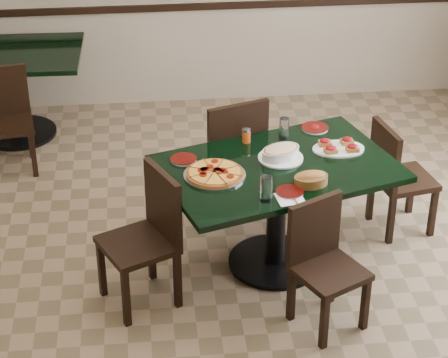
{
  "coord_description": "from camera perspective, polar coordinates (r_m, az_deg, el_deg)",
  "views": [
    {
      "loc": [
        -0.54,
        -4.62,
        3.42
      ],
      "look_at": [
        -0.06,
        0.0,
        0.73
      ],
      "focal_mm": 70.0,
      "sensor_mm": 36.0,
      "label": 1
    }
  ],
  "objects": [
    {
      "name": "lasagna_casserole",
      "position": [
        5.55,
        3.72,
        1.75
      ],
      "size": [
        0.31,
        0.29,
        0.09
      ],
      "rotation": [
        0.0,
        0.0,
        0.46
      ],
      "color": "silver",
      "rests_on": "main_table"
    },
    {
      "name": "water_glass_a",
      "position": [
        5.8,
        3.95,
        3.34
      ],
      "size": [
        0.07,
        0.07,
        0.14
      ],
      "primitive_type": "cylinder",
      "color": "silver",
      "rests_on": "main_table"
    },
    {
      "name": "floor",
      "position": [
        5.78,
        0.58,
        -6.26
      ],
      "size": [
        5.5,
        5.5,
        0.0
      ],
      "primitive_type": "plane",
      "color": "#80654A",
      "rests_on": "ground"
    },
    {
      "name": "back_chair_near",
      "position": [
        7.03,
        -14.02,
        4.14
      ],
      "size": [
        0.44,
        0.44,
        0.81
      ],
      "rotation": [
        0.0,
        0.0,
        0.17
      ],
      "color": "black",
      "rests_on": "floor"
    },
    {
      "name": "chair_far",
      "position": [
        6.09,
        0.47,
        1.76
      ],
      "size": [
        0.56,
        0.56,
        0.95
      ],
      "rotation": [
        0.0,
        0.0,
        3.46
      ],
      "color": "black",
      "rests_on": "floor"
    },
    {
      "name": "pepper_shaker",
      "position": [
        5.74,
        1.47,
        2.87
      ],
      "size": [
        0.06,
        0.06,
        0.1
      ],
      "color": "#C55515",
      "rests_on": "main_table"
    },
    {
      "name": "main_table",
      "position": [
        5.58,
        3.49,
        -0.77
      ],
      "size": [
        1.66,
        1.33,
        0.75
      ],
      "rotation": [
        0.0,
        0.0,
        0.31
      ],
      "color": "black",
      "rests_on": "floor"
    },
    {
      "name": "chair_right",
      "position": [
        6.11,
        11.14,
        0.36
      ],
      "size": [
        0.45,
        0.45,
        0.82
      ],
      "rotation": [
        0.0,
        0.0,
        1.77
      ],
      "color": "black",
      "rests_on": "floor"
    },
    {
      "name": "bruschetta_platter",
      "position": [
        5.7,
        7.49,
        2.11
      ],
      "size": [
        0.34,
        0.24,
        0.05
      ],
      "rotation": [
        0.0,
        0.0,
        0.01
      ],
      "color": "silver",
      "rests_on": "main_table"
    },
    {
      "name": "side_plate_far_r",
      "position": [
        5.96,
        5.96,
        3.35
      ],
      "size": [
        0.18,
        0.18,
        0.03
      ],
      "rotation": [
        0.0,
        0.0,
        0.19
      ],
      "color": "silver",
      "rests_on": "main_table"
    },
    {
      "name": "room_shell",
      "position": [
        6.91,
        7.59,
        10.8
      ],
      "size": [
        5.5,
        5.5,
        5.5
      ],
      "color": "silver",
      "rests_on": "floor"
    },
    {
      "name": "water_glass_b",
      "position": [
        5.08,
        2.78,
        -0.65
      ],
      "size": [
        0.07,
        0.07,
        0.16
      ],
      "primitive_type": "cylinder",
      "color": "silver",
      "rests_on": "main_table"
    },
    {
      "name": "napkin_setting",
      "position": [
        5.15,
        4.34,
        -1.27
      ],
      "size": [
        0.18,
        0.18,
        0.01
      ],
      "rotation": [
        0.0,
        0.0,
        0.15
      ],
      "color": "white",
      "rests_on": "main_table"
    },
    {
      "name": "chair_near",
      "position": [
        5.2,
        6.47,
        -5.15
      ],
      "size": [
        0.5,
        0.5,
        0.8
      ],
      "rotation": [
        0.0,
        0.0,
        0.48
      ],
      "color": "black",
      "rests_on": "floor"
    },
    {
      "name": "back_table",
      "position": [
        7.49,
        -13.69,
        6.44
      ],
      "size": [
        1.2,
        0.89,
        0.75
      ],
      "rotation": [
        0.0,
        0.0,
        -0.03
      ],
      "color": "black",
      "rests_on": "floor"
    },
    {
      "name": "chair_left",
      "position": [
        5.33,
        -4.93,
        -3.43
      ],
      "size": [
        0.55,
        0.55,
        0.88
      ],
      "rotation": [
        0.0,
        0.0,
        -1.13
      ],
      "color": "black",
      "rests_on": "floor"
    },
    {
      "name": "bread_basket",
      "position": [
        5.28,
        5.71,
        0.01
      ],
      "size": [
        0.24,
        0.18,
        0.09
      ],
      "rotation": [
        0.0,
        0.0,
        0.2
      ],
      "color": "brown",
      "rests_on": "main_table"
    },
    {
      "name": "side_plate_near",
      "position": [
        5.2,
        4.31,
        -0.85
      ],
      "size": [
        0.17,
        0.17,
        0.02
      ],
      "rotation": [
        0.0,
        0.0,
        0.23
      ],
      "color": "silver",
      "rests_on": "main_table"
    },
    {
      "name": "side_plate_far_l",
      "position": [
        5.54,
        -2.65,
        1.29
      ],
      "size": [
        0.17,
        0.17,
        0.02
      ],
      "rotation": [
        0.0,
        0.0,
        -0.03
      ],
      "color": "silver",
      "rests_on": "main_table"
    },
    {
      "name": "pepperoni_pizza",
      "position": [
        5.36,
        -0.62,
        0.36
      ],
      "size": [
        0.38,
        0.38,
        0.04
      ],
      "rotation": [
        0.0,
        0.0,
        0.34
      ],
      "color": "silver",
      "rests_on": "main_table"
    }
  ]
}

